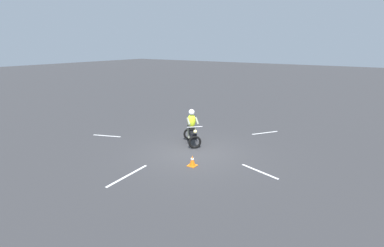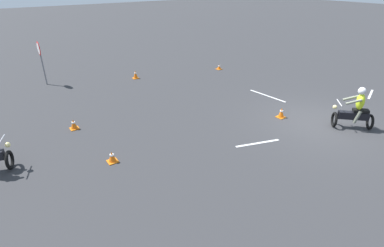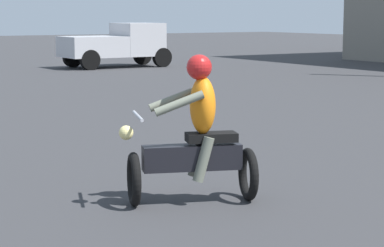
# 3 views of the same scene
# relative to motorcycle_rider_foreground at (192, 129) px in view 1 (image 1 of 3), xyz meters

# --- Properties ---
(ground_plane) EXTENTS (120.00, 120.00, 0.00)m
(ground_plane) POSITION_rel_motorcycle_rider_foreground_xyz_m (0.98, 0.73, -0.73)
(ground_plane) COLOR #333335
(motorcycle_rider_foreground) EXTENTS (1.41, 1.42, 1.66)m
(motorcycle_rider_foreground) POSITION_rel_motorcycle_rider_foreground_xyz_m (0.00, 0.00, 0.00)
(motorcycle_rider_foreground) COLOR black
(motorcycle_rider_foreground) RESTS_ON ground
(traffic_cone_near_right) EXTENTS (0.32, 0.32, 0.43)m
(traffic_cone_near_right) POSITION_rel_motorcycle_rider_foreground_xyz_m (2.21, 1.52, -0.52)
(traffic_cone_near_right) COLOR orange
(traffic_cone_near_right) RESTS_ON ground
(lane_stripe_e) EXTENTS (2.13, 0.26, 0.01)m
(lane_stripe_e) POSITION_rel_motorcycle_rider_foreground_xyz_m (4.25, 0.08, -0.72)
(lane_stripe_e) COLOR silver
(lane_stripe_e) RESTS_ON ground
(lane_stripe_n) EXTENTS (0.61, 1.64, 0.01)m
(lane_stripe_n) POSITION_rel_motorcycle_rider_foreground_xyz_m (1.24, 3.89, -0.72)
(lane_stripe_n) COLOR silver
(lane_stripe_n) RESTS_ON ground
(lane_stripe_nw) EXTENTS (1.34, 0.98, 0.01)m
(lane_stripe_nw) POSITION_rel_motorcycle_rider_foreground_xyz_m (-3.64, 2.23, -0.72)
(lane_stripe_nw) COLOR silver
(lane_stripe_nw) RESTS_ON ground
(lane_stripe_sw) EXTENTS (1.14, 0.82, 0.01)m
(lane_stripe_sw) POSITION_rel_motorcycle_rider_foreground_xyz_m (-3.68, -2.68, -0.72)
(lane_stripe_sw) COLOR silver
(lane_stripe_sw) RESTS_ON ground
(lane_stripe_s) EXTENTS (0.63, 1.47, 0.01)m
(lane_stripe_s) POSITION_rel_motorcycle_rider_foreground_xyz_m (1.43, -4.32, -0.72)
(lane_stripe_s) COLOR silver
(lane_stripe_s) RESTS_ON ground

